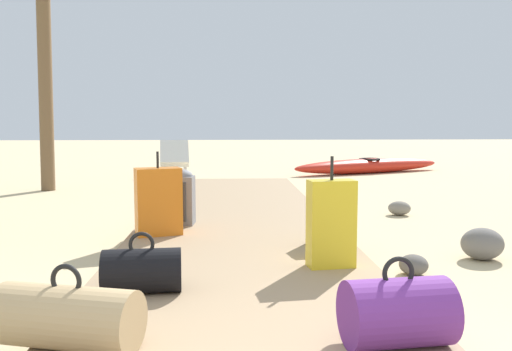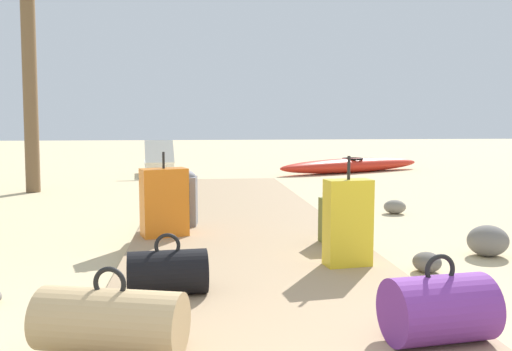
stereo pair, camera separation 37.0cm
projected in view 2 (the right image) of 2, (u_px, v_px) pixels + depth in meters
The scene contains 14 objects.
ground_plane at pixel (247, 250), 4.88m from camera, with size 60.00×60.00×0.00m, color #D1BA8C.
boardwalk at pixel (239, 226), 5.77m from camera, with size 2.11×9.02×0.08m, color tan.
duffel_bag_purple at pixel (439, 309), 2.62m from camera, with size 0.55×0.40×0.45m.
backpack_grey at pixel (182, 196), 5.61m from camera, with size 0.34×0.29×0.60m.
backpack_olive at pixel (339, 215), 4.79m from camera, with size 0.35×0.30×0.49m.
duffel_bag_black at pixel (168, 272), 3.35m from camera, with size 0.52×0.33×0.40m.
suitcase_yellow at pixel (348, 223), 4.03m from camera, with size 0.37×0.22×0.84m.
duffel_bag_tan at pixel (111, 321), 2.50m from camera, with size 0.75×0.48×0.42m.
suitcase_orange at pixel (164, 202), 5.08m from camera, with size 0.48×0.36×0.81m.
lounge_chair at pixel (159, 161), 11.61m from camera, with size 0.77×1.60×0.79m.
kayak at pixel (352, 165), 12.34m from camera, with size 3.92×2.13×0.34m.
rock_right_far at pixel (427, 262), 4.15m from camera, with size 0.23×0.22×0.16m, color #5B5651.
rock_right_mid at pixel (395, 207), 6.78m from camera, with size 0.28×0.22×0.18m, color gray.
rock_right_near at pixel (488, 241), 4.64m from camera, with size 0.36×0.32×0.27m, color slate.
Camera 2 is at (-0.45, -1.16, 1.18)m, focal length 37.09 mm.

